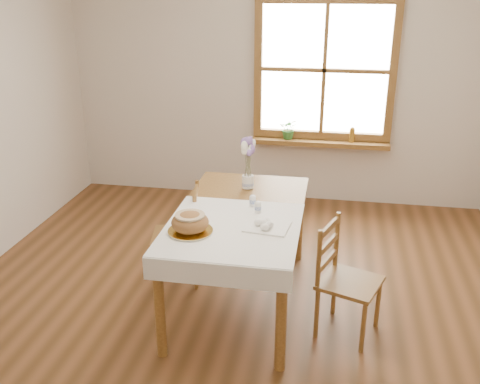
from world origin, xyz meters
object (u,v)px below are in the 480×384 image
object	(u,v)px
chair_left	(176,234)
flower_vase	(248,183)
chair_right	(350,281)
bread_plate	(190,231)
dining_table	(240,222)

from	to	relation	value
chair_left	flower_vase	bearing A→B (deg)	102.44
chair_left	chair_right	xyz separation A→B (m)	(1.38, -0.49, 0.00)
chair_right	flower_vase	world-z (taller)	flower_vase
chair_left	flower_vase	distance (m)	0.72
chair_left	bread_plate	xyz separation A→B (m)	(0.31, -0.65, 0.36)
dining_table	bread_plate	xyz separation A→B (m)	(-0.26, -0.42, 0.10)
dining_table	bread_plate	distance (m)	0.51
dining_table	chair_left	distance (m)	0.66
dining_table	bread_plate	world-z (taller)	bread_plate
chair_right	bread_plate	bearing A→B (deg)	118.41
dining_table	bread_plate	bearing A→B (deg)	-121.25
bread_plate	flower_vase	distance (m)	0.92
bread_plate	chair_right	bearing A→B (deg)	8.26
chair_left	chair_right	distance (m)	1.46
flower_vase	chair_left	bearing A→B (deg)	-156.50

